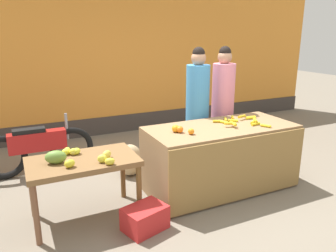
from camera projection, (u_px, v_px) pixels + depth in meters
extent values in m
plane|color=#756B5B|center=(200.00, 191.00, 4.38)|extent=(24.00, 24.00, 0.00)
cube|color=orange|center=(122.00, 55.00, 6.65)|extent=(9.55, 0.20, 3.16)
cube|color=#3F3833|center=(126.00, 123.00, 6.95)|extent=(9.55, 0.04, 0.36)
cube|color=olive|center=(220.00, 157.00, 4.38)|extent=(1.96, 0.87, 0.86)
cube|color=olive|center=(241.00, 169.00, 4.00)|extent=(1.96, 0.03, 0.80)
cube|color=brown|center=(83.00, 162.00, 3.57)|extent=(1.17, 0.68, 0.06)
cylinder|color=brown|center=(36.00, 215.00, 3.20)|extent=(0.06, 0.06, 0.65)
cylinder|color=brown|center=(139.00, 193.00, 3.64)|extent=(0.06, 0.06, 0.65)
cylinder|color=brown|center=(32.00, 190.00, 3.70)|extent=(0.06, 0.06, 0.65)
cylinder|color=brown|center=(123.00, 173.00, 4.14)|extent=(0.06, 0.06, 0.65)
cylinder|color=yellow|center=(223.00, 122.00, 4.39)|extent=(0.09, 0.16, 0.04)
cylinder|color=yellow|center=(253.00, 122.00, 4.40)|extent=(0.14, 0.11, 0.04)
cylinder|color=yellow|center=(232.00, 118.00, 4.61)|extent=(0.11, 0.13, 0.04)
cylinder|color=yellow|center=(233.00, 121.00, 4.47)|extent=(0.13, 0.11, 0.04)
cylinder|color=gold|center=(266.00, 126.00, 4.22)|extent=(0.10, 0.13, 0.04)
cylinder|color=yellow|center=(256.00, 124.00, 4.30)|extent=(0.14, 0.05, 0.04)
cylinder|color=gold|center=(226.00, 120.00, 4.51)|extent=(0.10, 0.15, 0.04)
cylinder|color=gold|center=(218.00, 121.00, 4.43)|extent=(0.14, 0.10, 0.04)
cylinder|color=gold|center=(251.00, 117.00, 4.63)|extent=(0.15, 0.04, 0.04)
cylinder|color=gold|center=(251.00, 118.00, 4.60)|extent=(0.15, 0.05, 0.04)
cylinder|color=gold|center=(242.00, 116.00, 4.56)|extent=(0.14, 0.07, 0.04)
cylinder|color=yellow|center=(255.00, 120.00, 4.36)|extent=(0.11, 0.15, 0.04)
cylinder|color=yellow|center=(233.00, 124.00, 4.20)|extent=(0.06, 0.15, 0.04)
cylinder|color=gold|center=(230.00, 123.00, 4.21)|extent=(0.15, 0.09, 0.04)
sphere|color=orange|center=(177.00, 129.00, 4.01)|extent=(0.07, 0.07, 0.07)
sphere|color=orange|center=(180.00, 129.00, 3.98)|extent=(0.08, 0.08, 0.08)
sphere|color=orange|center=(177.00, 129.00, 4.02)|extent=(0.08, 0.08, 0.08)
sphere|color=orange|center=(176.00, 129.00, 4.00)|extent=(0.09, 0.09, 0.09)
sphere|color=orange|center=(191.00, 131.00, 3.91)|extent=(0.08, 0.08, 0.08)
ellipsoid|color=#D7CC4B|center=(73.00, 152.00, 3.68)|extent=(0.12, 0.13, 0.07)
ellipsoid|color=yellow|center=(66.00, 152.00, 3.67)|extent=(0.12, 0.10, 0.07)
ellipsoid|color=yellow|center=(76.00, 151.00, 3.69)|extent=(0.12, 0.12, 0.07)
ellipsoid|color=yellow|center=(70.00, 163.00, 3.33)|extent=(0.13, 0.11, 0.09)
ellipsoid|color=#D4D943|center=(67.00, 151.00, 3.72)|extent=(0.11, 0.12, 0.07)
ellipsoid|color=#D9D540|center=(102.00, 159.00, 3.46)|extent=(0.11, 0.09, 0.09)
ellipsoid|color=yellow|center=(110.00, 161.00, 3.40)|extent=(0.12, 0.10, 0.08)
ellipsoid|color=yellow|center=(107.00, 154.00, 3.57)|extent=(0.14, 0.13, 0.09)
ellipsoid|color=yellow|center=(73.00, 152.00, 3.67)|extent=(0.10, 0.08, 0.08)
ellipsoid|color=olive|center=(56.00, 157.00, 3.43)|extent=(0.25, 0.19, 0.14)
cylinder|color=#33333D|center=(196.00, 146.00, 5.01)|extent=(0.29, 0.29, 0.71)
cylinder|color=#3F8CCC|center=(198.00, 95.00, 4.79)|extent=(0.34, 0.34, 0.87)
sphere|color=tan|center=(199.00, 58.00, 4.65)|extent=(0.21, 0.21, 0.21)
sphere|color=black|center=(199.00, 53.00, 4.63)|extent=(0.18, 0.18, 0.18)
cylinder|color=#33333D|center=(221.00, 142.00, 5.19)|extent=(0.29, 0.29, 0.71)
cylinder|color=pink|center=(223.00, 93.00, 4.97)|extent=(0.34, 0.34, 0.87)
sphere|color=tan|center=(225.00, 57.00, 4.83)|extent=(0.21, 0.21, 0.21)
sphere|color=black|center=(225.00, 52.00, 4.81)|extent=(0.18, 0.18, 0.18)
torus|color=black|center=(72.00, 148.00, 5.04)|extent=(0.65, 0.09, 0.65)
torus|color=black|center=(3.00, 158.00, 4.64)|extent=(0.65, 0.09, 0.65)
cube|color=#A51919|center=(38.00, 141.00, 4.79)|extent=(0.80, 0.18, 0.28)
cube|color=black|center=(29.00, 131.00, 4.71)|extent=(0.44, 0.16, 0.08)
cylinder|color=gray|center=(67.00, 126.00, 4.92)|extent=(0.04, 0.04, 0.40)
cube|color=red|center=(145.00, 218.00, 3.50)|extent=(0.51, 0.43, 0.26)
ellipsoid|color=tan|center=(130.00, 160.00, 4.80)|extent=(0.41, 0.36, 0.47)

